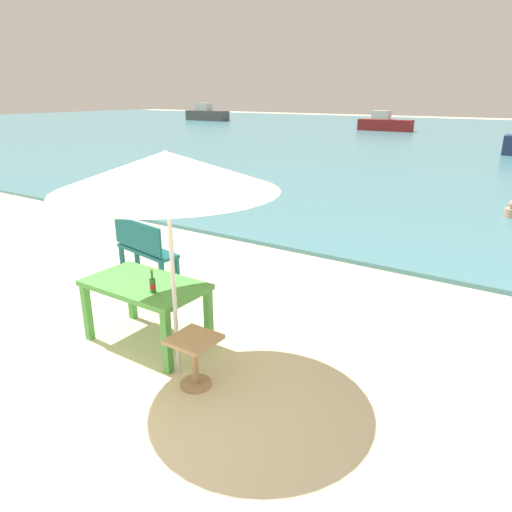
% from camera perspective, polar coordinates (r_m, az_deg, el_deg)
% --- Properties ---
extents(ground_plane, '(120.00, 120.00, 0.00)m').
position_cam_1_polar(ground_plane, '(4.82, -18.00, -17.37)').
color(ground_plane, beige).
extents(sea_water, '(120.00, 50.00, 0.08)m').
position_cam_1_polar(sea_water, '(32.53, 28.60, 12.06)').
color(sea_water, teal).
rests_on(sea_water, ground_plane).
extents(picnic_table_green, '(1.40, 0.80, 0.76)m').
position_cam_1_polar(picnic_table_green, '(5.54, -13.26, -4.18)').
color(picnic_table_green, '#4C9E47').
rests_on(picnic_table_green, ground_plane).
extents(beer_bottle_amber, '(0.07, 0.07, 0.26)m').
position_cam_1_polar(beer_bottle_amber, '(5.18, -12.40, -3.35)').
color(beer_bottle_amber, '#2D662D').
rests_on(beer_bottle_amber, picnic_table_green).
extents(patio_umbrella, '(2.10, 2.10, 2.30)m').
position_cam_1_polar(patio_umbrella, '(4.44, -10.78, 10.03)').
color(patio_umbrella, silver).
rests_on(patio_umbrella, ground_plane).
extents(side_table_wood, '(0.44, 0.44, 0.54)m').
position_cam_1_polar(side_table_wood, '(4.79, -7.45, -11.71)').
color(side_table_wood, tan).
rests_on(side_table_wood, ground_plane).
extents(bench_teal_center, '(1.24, 0.56, 0.95)m').
position_cam_1_polar(bench_teal_center, '(7.53, -13.48, 1.19)').
color(bench_teal_center, '#196066').
rests_on(bench_teal_center, ground_plane).
extents(swimmer_person, '(0.34, 0.34, 0.41)m').
position_cam_1_polar(swimmer_person, '(12.35, 28.61, 4.87)').
color(swimmer_person, tan).
rests_on(swimmer_person, sea_water).
extents(boat_fishing_trawler, '(4.73, 1.29, 1.72)m').
position_cam_1_polar(boat_fishing_trawler, '(50.50, -6.00, 16.70)').
color(boat_fishing_trawler, '#4C4C4C').
rests_on(boat_fishing_trawler, sea_water).
extents(boat_ferry, '(3.98, 1.09, 1.45)m').
position_cam_1_polar(boat_ferry, '(37.78, 15.29, 15.20)').
color(boat_ferry, maroon).
rests_on(boat_ferry, sea_water).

